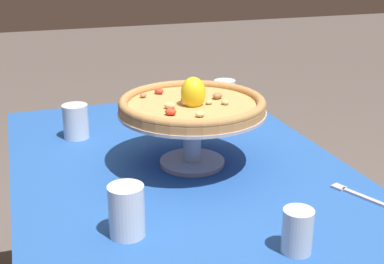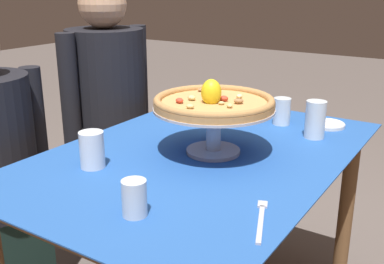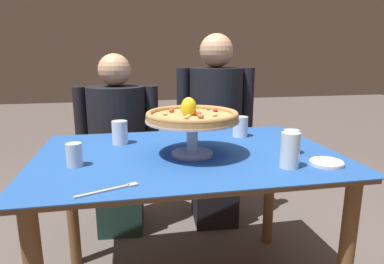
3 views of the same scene
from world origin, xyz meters
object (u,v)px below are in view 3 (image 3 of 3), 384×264
pizza_stand (192,130)px  side_plate (327,163)px  water_glass_front_right (290,152)px  water_glass_back_left (120,134)px  diner_left (118,147)px  diner_right (215,134)px  pizza (192,115)px  water_glass_side_left (74,156)px  water_glass_back_right (240,128)px  dinner_fork (111,189)px  water_glass_side_right (291,143)px

pizza_stand → side_plate: bearing=-25.1°
water_glass_front_right → water_glass_back_left: size_ratio=1.21×
water_glass_back_left → diner_left: size_ratio=0.10×
pizza_stand → diner_right: size_ratio=0.31×
pizza → diner_right: 0.85m
pizza → diner_right: diner_right is taller
pizza_stand → diner_right: bearing=67.8°
water_glass_back_left → diner_right: size_ratio=0.09×
side_plate → water_glass_side_left: bearing=169.8°
pizza_stand → diner_right: (0.30, 0.74, -0.21)m
water_glass_front_right → water_glass_back_left: 0.79m
pizza_stand → water_glass_side_left: size_ratio=4.31×
pizza_stand → water_glass_back_right: bearing=41.4°
water_glass_back_right → water_glass_back_left: bearing=-177.4°
side_plate → diner_left: 1.30m
side_plate → dinner_fork: (-0.81, -0.09, -0.01)m
pizza_stand → side_plate: pizza_stand is taller
pizza_stand → water_glass_side_left: pizza_stand is taller
pizza → side_plate: pizza is taller
water_glass_front_right → water_glass_back_right: size_ratio=1.29×
pizza_stand → side_plate: size_ratio=3.03×
pizza → side_plate: bearing=-25.1°
water_glass_back_left → water_glass_side_right: (0.72, -0.31, -0.00)m
water_glass_side_left → water_glass_back_right: bearing=22.9°
side_plate → diner_left: bearing=129.6°
water_glass_side_left → diner_right: size_ratio=0.07×
water_glass_back_right → pizza_stand: bearing=-138.6°
water_glass_side_right → diner_left: bearing=132.3°
water_glass_side_left → water_glass_side_right: 0.89m
pizza_stand → side_plate: 0.55m
water_glass_back_left → diner_right: 0.80m
water_glass_back_right → diner_right: (-0.01, 0.47, -0.14)m
pizza → water_glass_back_left: 0.41m
water_glass_side_right → water_glass_front_right: bearing=-118.8°
water_glass_front_right → water_glass_side_right: water_glass_front_right is taller
water_glass_back_right → diner_left: 0.83m
water_glass_side_left → diner_left: (0.14, 0.82, -0.20)m
water_glass_front_right → water_glass_back_right: bearing=92.4°
pizza_stand → diner_left: (-0.33, 0.76, -0.27)m
pizza → water_glass_front_right: 0.42m
diner_right → water_glass_side_right: bearing=-81.7°
water_glass_side_left → side_plate: 0.98m
water_glass_back_left → water_glass_side_right: 0.79m
water_glass_side_right → water_glass_back_right: same height
pizza → water_glass_side_right: bearing=-8.8°
water_glass_side_left → diner_right: 1.12m
pizza → water_glass_back_right: pizza is taller
water_glass_back_left → dinner_fork: water_glass_back_left is taller
water_glass_side_left → side_plate: size_ratio=0.70×
water_glass_side_left → side_plate: water_glass_side_left is taller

